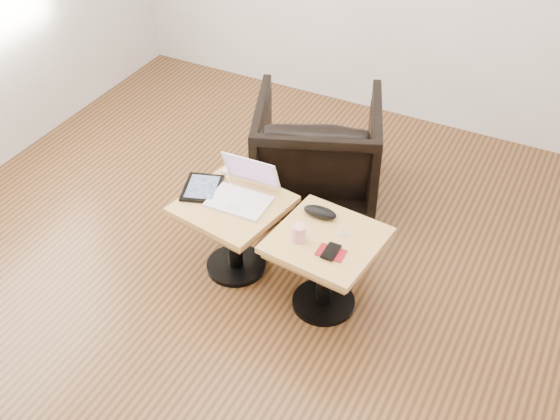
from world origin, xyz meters
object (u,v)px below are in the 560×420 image
at_px(armchair, 317,151).
at_px(striped_cup, 299,233).
at_px(side_table_left, 234,219).
at_px(side_table_right, 326,255).
at_px(laptop, 243,191).

bearing_deg(armchair, striped_cup, 87.73).
bearing_deg(striped_cup, side_table_left, 165.70).
xyz_separation_m(side_table_right, striped_cup, (-0.12, -0.08, 0.16)).
distance_m(laptop, armchair, 0.77).
distance_m(striped_cup, armchair, 0.98).
relative_size(side_table_right, laptop, 1.76).
bearing_deg(side_table_left, laptop, 72.46).
bearing_deg(laptop, striped_cup, -24.09).
bearing_deg(striped_cup, side_table_right, 33.40).
height_order(side_table_left, armchair, armchair).
height_order(laptop, armchair, armchair).
bearing_deg(side_table_left, striped_cup, -4.77).
relative_size(side_table_right, armchair, 0.75).
relative_size(side_table_left, side_table_right, 1.04).
bearing_deg(striped_cup, laptop, 157.51).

